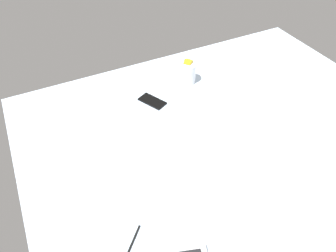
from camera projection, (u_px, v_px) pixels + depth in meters
bed_mattress at (223, 144)px, 152.38cm from camera, size 180.00×140.00×18.00cm
snack_cup at (187, 72)px, 170.36cm from camera, size 9.00×10.19×13.50cm
cell_phone at (152, 101)px, 161.08cm from camera, size 12.33×15.56×0.80cm
charger_cable at (130, 248)px, 105.31cm from camera, size 12.31×12.58×0.60cm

